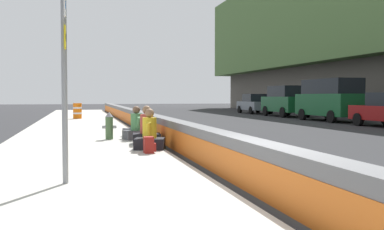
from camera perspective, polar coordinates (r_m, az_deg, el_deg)
ground_plane at (r=6.80m, az=8.96°, el=-10.60°), size 160.00×160.00×0.00m
sidewalk_strip at (r=6.26m, az=-14.40°, el=-11.13°), size 80.00×4.40×0.14m
jersey_barrier at (r=6.72m, az=8.96°, el=-7.07°), size 76.00×0.45×0.85m
route_sign_post at (r=7.34m, az=-16.03°, el=7.84°), size 0.44×0.09×3.60m
fire_hydrant at (r=14.53m, az=-10.56°, el=-1.31°), size 0.26×0.46×0.88m
seated_person_foreground at (r=11.71m, az=-5.46°, el=-2.75°), size 0.83×0.91×1.07m
seated_person_middle at (r=13.03m, az=-5.82°, el=-2.16°), size 0.77×0.87×1.11m
seated_person_rear at (r=14.41m, az=-7.12°, el=-1.78°), size 0.79×0.88×1.07m
seated_person_far at (r=15.44m, az=-7.19°, el=-1.53°), size 0.81×0.89×1.04m
backpack at (r=10.92m, az=-5.52°, el=-3.85°), size 0.32×0.28×0.40m
construction_barrel at (r=28.23m, az=-14.47°, el=0.52°), size 0.54×0.54×0.95m
parked_car_fourth at (r=28.24m, az=17.31°, el=1.98°), size 5.14×2.18×2.56m
parked_car_midline at (r=33.70m, az=11.92°, el=1.81°), size 4.81×2.09×2.28m
parked_car_far at (r=39.22m, az=8.05°, el=1.45°), size 4.53×2.02×1.71m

